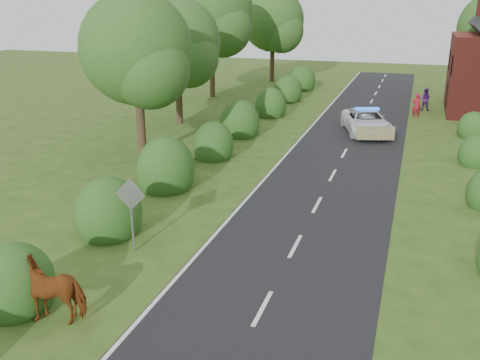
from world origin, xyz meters
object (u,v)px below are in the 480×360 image
(road_sign, at_px, (131,205))
(pedestrian_purple, at_px, (425,99))
(pedestrian_red, at_px, (416,106))
(cow, at_px, (57,291))
(police_van, at_px, (366,122))

(road_sign, relative_size, pedestrian_purple, 1.55)
(pedestrian_purple, bearing_deg, pedestrian_red, 88.35)
(road_sign, relative_size, cow, 1.25)
(cow, distance_m, pedestrian_purple, 32.86)
(road_sign, distance_m, pedestrian_purple, 29.07)
(cow, bearing_deg, pedestrian_red, 147.91)
(police_van, relative_size, pedestrian_red, 3.37)
(cow, distance_m, police_van, 23.61)
(police_van, bearing_deg, pedestrian_red, 46.08)
(pedestrian_purple, bearing_deg, police_van, 77.47)
(pedestrian_red, bearing_deg, pedestrian_purple, -107.83)
(road_sign, height_order, pedestrian_red, road_sign)
(road_sign, relative_size, police_van, 0.44)
(police_van, bearing_deg, cow, -120.99)
(road_sign, xyz_separation_m, cow, (-0.02, -3.97, -0.94))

